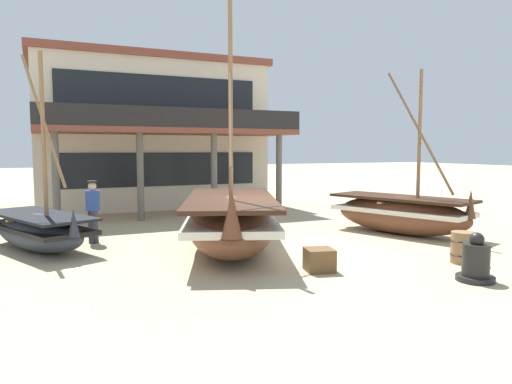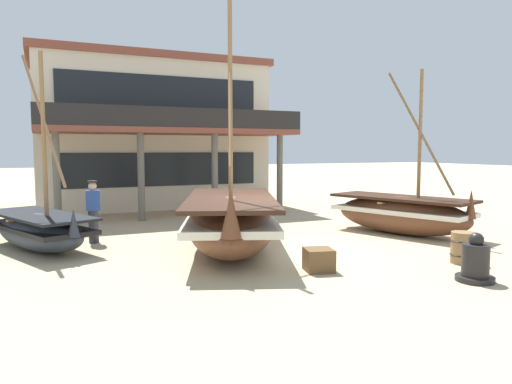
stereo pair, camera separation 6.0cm
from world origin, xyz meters
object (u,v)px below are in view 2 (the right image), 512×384
at_px(wooden_barrel, 463,248).
at_px(fishing_boat_far_right, 402,213).
at_px(cargo_crate, 319,260).
at_px(harbor_building_main, 149,133).
at_px(fisherman_by_hull, 93,212).
at_px(capstan_winch, 475,262).
at_px(fishing_boat_centre_large, 231,221).
at_px(fishing_boat_near_left, 39,229).

bearing_deg(wooden_barrel, fishing_boat_far_right, 69.69).
bearing_deg(cargo_crate, harbor_building_main, 92.56).
bearing_deg(fisherman_by_hull, fishing_boat_far_right, -15.75).
distance_m(capstan_winch, wooden_barrel, 1.49).
bearing_deg(wooden_barrel, fishing_boat_centre_large, 142.20).
bearing_deg(fishing_boat_far_right, wooden_barrel, -110.31).
relative_size(capstan_winch, cargo_crate, 1.67).
height_order(fishing_boat_near_left, capstan_winch, fishing_boat_near_left).
distance_m(fishing_boat_far_right, capstan_winch, 5.08).
distance_m(fishing_boat_near_left, fishing_boat_centre_large, 4.82).
relative_size(fishing_boat_centre_large, cargo_crate, 11.45).
bearing_deg(fisherman_by_hull, fishing_boat_near_left, -164.19).
distance_m(fishing_boat_far_right, cargo_crate, 5.28).
bearing_deg(cargo_crate, capstan_winch, -39.15).
height_order(fishing_boat_near_left, cargo_crate, fishing_boat_near_left).
height_order(fishing_boat_far_right, wooden_barrel, fishing_boat_far_right).
bearing_deg(harbor_building_main, capstan_winch, -79.25).
bearing_deg(harbor_building_main, fishing_boat_centre_large, -91.85).
distance_m(fisherman_by_hull, capstan_winch, 9.37).
xyz_separation_m(fisherman_by_hull, capstan_winch, (6.26, -6.96, -0.47)).
distance_m(fishing_boat_near_left, capstan_winch, 10.04).
bearing_deg(fishing_boat_far_right, fishing_boat_centre_large, -178.51).
bearing_deg(harbor_building_main, fishing_boat_far_right, -64.65).
relative_size(capstan_winch, harbor_building_main, 0.10).
xyz_separation_m(fishing_boat_far_right, harbor_building_main, (-5.14, 10.84, 2.62)).
bearing_deg(harbor_building_main, cargo_crate, -87.44).
height_order(fishing_boat_far_right, fisherman_by_hull, fishing_boat_far_right).
bearing_deg(capstan_winch, fishing_boat_near_left, 139.06).
relative_size(fishing_boat_centre_large, fisherman_by_hull, 3.84).
bearing_deg(fishing_boat_far_right, harbor_building_main, 115.35).
xyz_separation_m(fishing_boat_near_left, wooden_barrel, (8.53, -5.43, -0.17)).
bearing_deg(cargo_crate, fishing_boat_near_left, 138.30).
height_order(capstan_winch, cargo_crate, capstan_winch).
xyz_separation_m(fishing_boat_near_left, fishing_boat_far_right, (9.80, -2.01, 0.10)).
xyz_separation_m(fisherman_by_hull, cargo_crate, (3.93, -5.07, -0.60)).
xyz_separation_m(fishing_boat_near_left, fisherman_by_hull, (1.33, 0.38, 0.31)).
relative_size(fishing_boat_near_left, fishing_boat_far_right, 1.02).
relative_size(wooden_barrel, cargo_crate, 1.24).
distance_m(wooden_barrel, harbor_building_main, 15.06).
relative_size(fishing_boat_far_right, fisherman_by_hull, 2.84).
relative_size(fishing_boat_far_right, harbor_building_main, 0.48).
xyz_separation_m(fishing_boat_centre_large, harbor_building_main, (0.36, 10.99, 2.49)).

